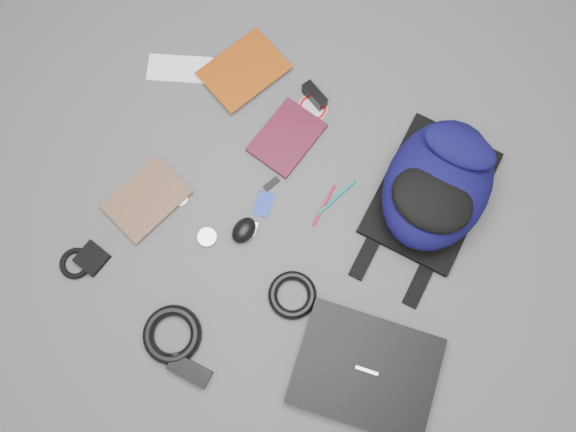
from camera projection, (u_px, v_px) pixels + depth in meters
The scene contains 22 objects.
ground at pixel (288, 218), 1.64m from camera, with size 4.00×4.00×0.00m, color #4F4F51.
backpack at pixel (438, 184), 1.57m from camera, with size 0.31×0.45×0.19m, color black, non-canonical shape.
laptop at pixel (366, 370), 1.51m from camera, with size 0.37×0.29×0.04m, color black.
textbook_red at pixel (225, 50), 1.76m from camera, with size 0.18×0.25×0.03m, color #823207.
comic_book at pixel (128, 181), 1.66m from camera, with size 0.16×0.22×0.02m, color #C6760E.
envelope at pixel (180, 69), 1.75m from camera, with size 0.20×0.09×0.00m, color white.
dvd_case at pixel (287, 138), 1.69m from camera, with size 0.15×0.21×0.02m, color #3B0B1B.
compact_camera at pixel (315, 96), 1.71m from camera, with size 0.09×0.03×0.05m, color black.
sticker_disc at pixel (313, 108), 1.72m from camera, with size 0.09×0.09×0.00m, color silver.
pen_teal at pixel (336, 198), 1.65m from camera, with size 0.01×0.01×0.16m, color #0D7076.
pen_red at pixel (324, 205), 1.64m from camera, with size 0.01×0.01×0.14m, color #B90E36.
id_badge at pixel (263, 204), 1.65m from camera, with size 0.05×0.08×0.00m, color #162DAA.
usb_black at pixel (272, 184), 1.66m from camera, with size 0.02×0.05×0.01m, color black.
usb_silver at pixel (254, 229), 1.62m from camera, with size 0.02×0.04×0.01m, color #AEAEB0.
mouse at pixel (244, 230), 1.61m from camera, with size 0.06×0.08×0.04m, color black.
headphone_left at pixel (181, 199), 1.65m from camera, with size 0.04×0.04×0.01m, color #BDBCBF.
headphone_right at pixel (207, 237), 1.62m from camera, with size 0.06×0.06×0.01m, color silver.
cable_coil at pixel (292, 295), 1.57m from camera, with size 0.14×0.14×0.03m, color black.
power_brick at pixel (190, 370), 1.52m from camera, with size 0.12×0.05×0.03m, color black.
power_cord_coil at pixel (172, 334), 1.54m from camera, with size 0.16×0.16×0.03m, color black.
pouch at pixel (92, 258), 1.60m from camera, with size 0.08×0.08×0.02m, color black.
earbud_coil at pixel (76, 263), 1.60m from camera, with size 0.09×0.09×0.02m, color black.
Camera 1 is at (0.19, -0.35, 1.59)m, focal length 35.00 mm.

